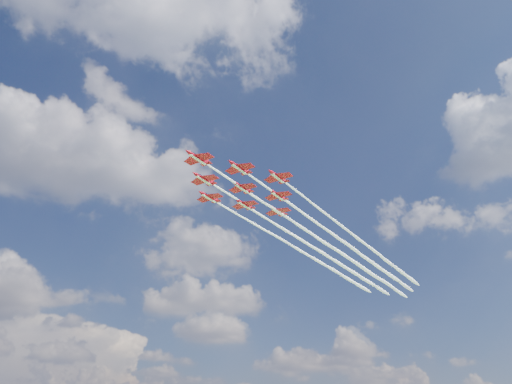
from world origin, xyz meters
TOP-DOWN VIEW (x-y plane):
  - jet_lead at (36.52, 32.06)m, footprint 113.83×104.45m
  - jet_row2_port at (48.86, 34.62)m, footprint 113.83×104.45m
  - jet_row2_starb at (40.15, 44.14)m, footprint 113.83×104.45m
  - jet_row3_port at (61.21, 37.19)m, footprint 113.83×104.45m
  - jet_row3_centre at (52.49, 46.70)m, footprint 113.83×104.45m
  - jet_row3_starb at (43.78, 56.21)m, footprint 113.83×104.45m
  - jet_row4_port at (64.84, 49.26)m, footprint 113.83×104.45m
  - jet_row4_starb at (56.12, 58.77)m, footprint 113.83×104.45m
  - jet_tail at (68.47, 61.34)m, footprint 113.83×104.45m

SIDE VIEW (x-z plane):
  - jet_lead at x=36.52m, z-range 75.30..77.81m
  - jet_row2_port at x=48.86m, z-range 75.30..77.81m
  - jet_row2_starb at x=40.15m, z-range 75.30..77.81m
  - jet_row3_port at x=61.21m, z-range 75.30..77.81m
  - jet_row3_centre at x=52.49m, z-range 75.30..77.81m
  - jet_row3_starb at x=43.78m, z-range 75.30..77.81m
  - jet_row4_port at x=64.84m, z-range 75.30..77.81m
  - jet_row4_starb at x=56.12m, z-range 75.30..77.81m
  - jet_tail at x=68.47m, z-range 75.30..77.81m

